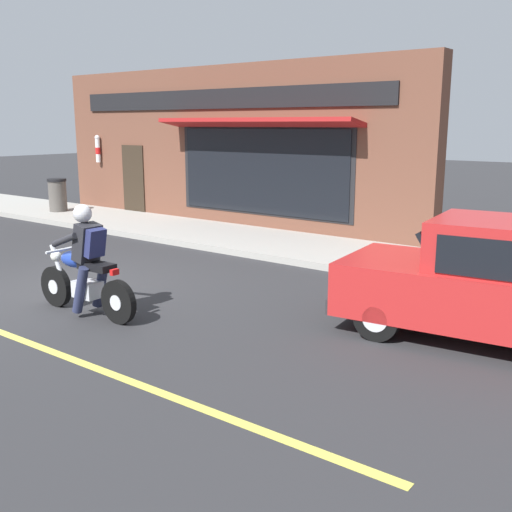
{
  "coord_description": "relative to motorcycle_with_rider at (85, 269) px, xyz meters",
  "views": [
    {
      "loc": [
        -5.77,
        -8.42,
        2.72
      ],
      "look_at": [
        0.6,
        -3.59,
        0.95
      ],
      "focal_mm": 42.0,
      "sensor_mm": 36.0,
      "label": 1
    }
  ],
  "objects": [
    {
      "name": "ground_plane",
      "position": [
        0.61,
        1.42,
        -0.68
      ],
      "size": [
        80.0,
        80.0,
        0.0
      ],
      "primitive_type": "plane",
      "color": "#2B2B2D"
    },
    {
      "name": "sidewalk_curb",
      "position": [
        5.67,
        4.42,
        -0.61
      ],
      "size": [
        2.6,
        22.0,
        0.14
      ],
      "primitive_type": "cube",
      "color": "#9E9B93",
      "rests_on": "ground"
    },
    {
      "name": "storefront_building",
      "position": [
        7.19,
        3.47,
        1.43
      ],
      "size": [
        1.25,
        11.95,
        4.2
      ],
      "color": "brown",
      "rests_on": "ground"
    },
    {
      "name": "motorcycle_with_rider",
      "position": [
        0.0,
        0.0,
        0.0
      ],
      "size": [
        0.56,
        2.02,
        1.62
      ],
      "color": "black",
      "rests_on": "ground"
    },
    {
      "name": "car_hatchback",
      "position": [
        2.43,
        -5.01,
        0.09
      ],
      "size": [
        2.02,
        3.93,
        1.57
      ],
      "color": "black",
      "rests_on": "ground"
    },
    {
      "name": "trash_bin",
      "position": [
        5.52,
        8.6,
        -0.04
      ],
      "size": [
        0.56,
        0.56,
        0.98
      ],
      "color": "#514C47",
      "rests_on": "sidewalk_curb"
    }
  ]
}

